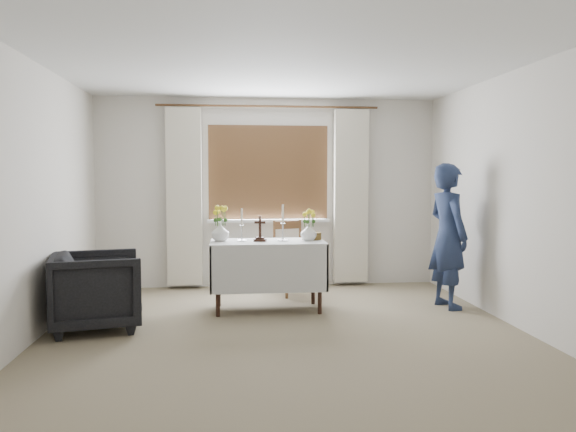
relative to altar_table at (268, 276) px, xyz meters
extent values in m
plane|color=gray|center=(0.11, -1.10, -0.38)|extent=(5.00, 5.00, 0.00)
cube|color=silver|center=(0.00, 0.00, 0.00)|extent=(1.24, 0.64, 0.76)
imported|color=black|center=(-1.68, -0.60, -0.01)|extent=(0.98, 0.96, 0.75)
imported|color=navy|center=(2.01, -0.08, 0.42)|extent=(0.50, 0.66, 1.61)
cube|color=silver|center=(0.11, 1.32, -0.08)|extent=(1.10, 0.10, 0.60)
imported|color=silver|center=(-0.51, 0.05, 0.48)|extent=(0.25, 0.25, 0.20)
imported|color=silver|center=(0.45, 0.00, 0.47)|extent=(0.20, 0.20, 0.18)
cylinder|color=brown|center=(0.50, 0.11, 0.42)|extent=(0.23, 0.23, 0.08)
camera|label=1|loc=(-0.41, -6.07, 1.08)|focal=35.00mm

